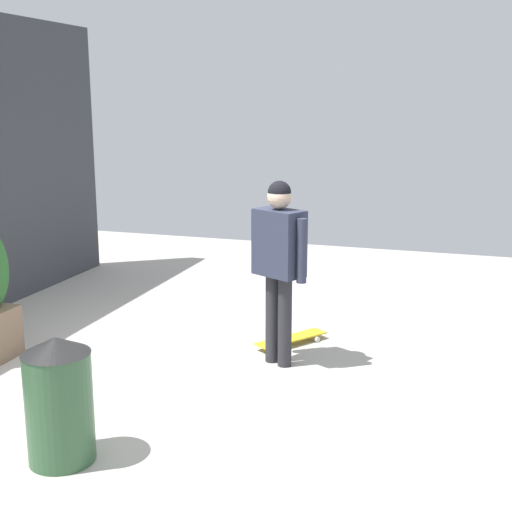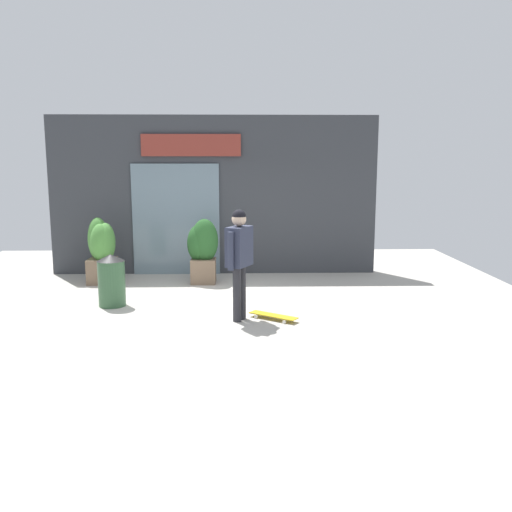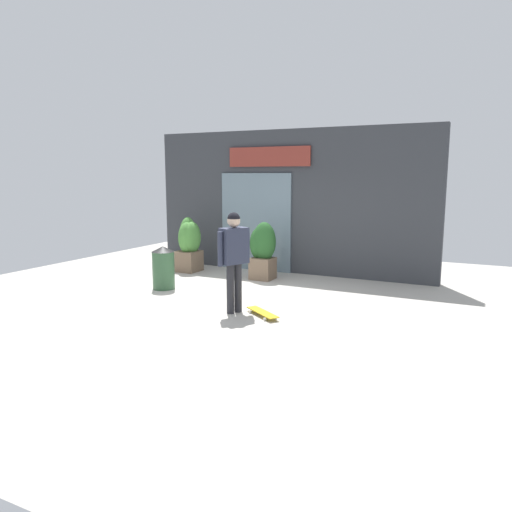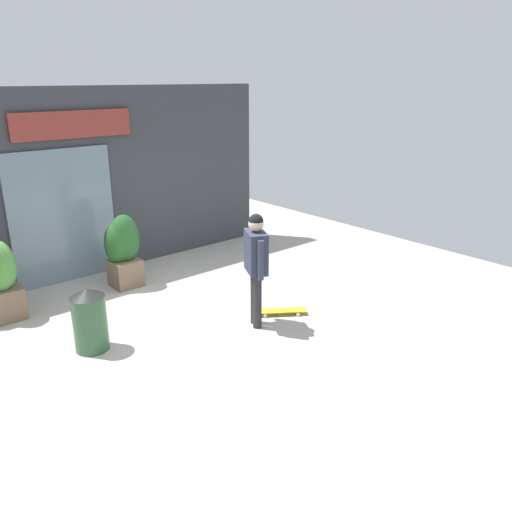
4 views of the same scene
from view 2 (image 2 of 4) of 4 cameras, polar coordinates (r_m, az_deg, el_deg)
The scene contains 7 objects.
ground_plane at distance 9.68m, azimuth -5.05°, elevation -5.04°, with size 12.00×12.00×0.00m, color #B2ADA3.
building_facade at distance 12.24m, azimuth -4.51°, elevation 6.12°, with size 7.07×0.31×3.42m.
skateboarder at distance 8.54m, azimuth -1.73°, elevation 0.35°, with size 0.44×0.58×1.73m.
skateboard at distance 8.79m, azimuth 1.79°, elevation -6.12°, with size 0.77×0.62×0.08m.
planter_box_left at distance 11.31m, azimuth -5.51°, elevation 0.70°, with size 0.63×0.49×1.31m.
planter_box_right at distance 11.69m, azimuth -15.48°, elevation 0.75°, with size 0.56×0.63×1.33m.
trash_bin at distance 9.82m, azimuth -14.56°, elevation -2.40°, with size 0.47×0.47×0.90m.
Camera 2 is at (0.62, -9.34, 2.47)m, focal length 39.12 mm.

